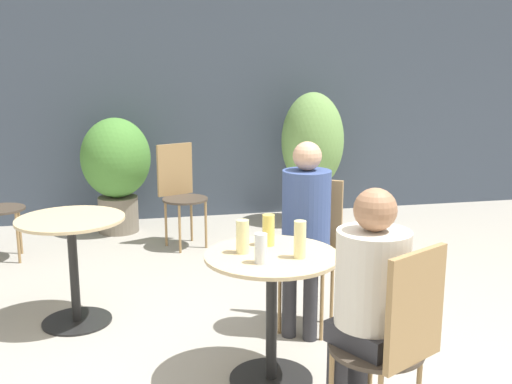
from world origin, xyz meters
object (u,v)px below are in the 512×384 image
at_px(bistro_chair_1, 311,240).
at_px(cafe_table_near, 272,291).
at_px(bistro_chair_0, 396,333).
at_px(potted_plant_0, 116,165).
at_px(beer_glass_2, 261,248).
at_px(bistro_chair_2, 180,186).
at_px(cafe_table_far, 72,249).
at_px(seated_person_1, 306,220).
at_px(seated_person_0, 369,292).
at_px(beer_glass_1, 243,237).
at_px(beer_glass_3, 300,239).
at_px(potted_plant_1, 312,148).
at_px(beer_glass_0, 268,230).

bearing_deg(bistro_chair_1, cafe_table_near, -90.00).
distance_m(bistro_chair_0, potted_plant_0, 4.15).
bearing_deg(potted_plant_0, cafe_table_near, -75.24).
distance_m(bistro_chair_1, beer_glass_2, 1.00).
height_order(bistro_chair_2, beer_glass_2, bistro_chair_2).
height_order(cafe_table_far, bistro_chair_1, bistro_chair_1).
distance_m(cafe_table_near, seated_person_1, 0.70).
bearing_deg(bistro_chair_2, seated_person_1, -96.92).
bearing_deg(potted_plant_0, bistro_chair_1, -63.20).
height_order(seated_person_0, beer_glass_1, seated_person_0).
distance_m(bistro_chair_2, beer_glass_3, 2.78).
relative_size(bistro_chair_0, seated_person_1, 0.78).
distance_m(potted_plant_0, potted_plant_1, 2.07).
bearing_deg(beer_glass_3, bistro_chair_0, -68.16).
distance_m(bistro_chair_2, beer_glass_2, 2.80).
bearing_deg(potted_plant_0, seated_person_1, -65.80).
distance_m(cafe_table_near, beer_glass_2, 0.32).
xyz_separation_m(bistro_chair_1, beer_glass_1, (-0.58, -0.64, 0.24)).
bearing_deg(bistro_chair_1, beer_glass_2, -90.30).
distance_m(cafe_table_near, beer_glass_0, 0.33).
relative_size(beer_glass_1, potted_plant_0, 0.15).
bearing_deg(beer_glass_0, bistro_chair_0, -67.55).
xyz_separation_m(cafe_table_far, potted_plant_1, (2.32, 2.19, 0.30)).
distance_m(cafe_table_far, potted_plant_0, 2.25).
xyz_separation_m(cafe_table_far, bistro_chair_0, (1.49, -1.73, 0.06)).
distance_m(seated_person_0, beer_glass_2, 0.61).
xyz_separation_m(seated_person_0, seated_person_1, (0.05, 1.14, 0.03)).
relative_size(bistro_chair_0, bistro_chair_2, 1.00).
xyz_separation_m(seated_person_1, beer_glass_0, (-0.33, -0.40, 0.07)).
bearing_deg(potted_plant_1, beer_glass_3, -108.34).
bearing_deg(bistro_chair_1, beer_glass_1, -100.10).
height_order(bistro_chair_2, potted_plant_0, potted_plant_0).
height_order(cafe_table_near, seated_person_1, seated_person_1).
bearing_deg(beer_glass_0, cafe_table_near, -96.52).
bearing_deg(beer_glass_2, bistro_chair_0, -51.76).
distance_m(seated_person_0, beer_glass_3, 0.53).
height_order(beer_glass_2, potted_plant_1, potted_plant_1).
xyz_separation_m(beer_glass_3, potted_plant_1, (1.09, 3.28, -0.01)).
xyz_separation_m(seated_person_1, beer_glass_3, (-0.22, -0.65, 0.08)).
bearing_deg(cafe_table_far, beer_glass_2, -48.11).
height_order(bistro_chair_1, seated_person_1, seated_person_1).
bearing_deg(seated_person_1, cafe_table_near, -90.00).
bearing_deg(seated_person_1, beer_glass_1, -102.29).
relative_size(seated_person_1, potted_plant_0, 1.05).
bearing_deg(cafe_table_far, beer_glass_0, -37.21).
relative_size(cafe_table_far, bistro_chair_1, 0.75).
relative_size(bistro_chair_2, potted_plant_0, 0.82).
relative_size(cafe_table_near, beer_glass_0, 4.19).
bearing_deg(seated_person_0, bistro_chair_2, -107.81).
xyz_separation_m(bistro_chair_1, seated_person_0, (-0.13, -1.27, 0.14)).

